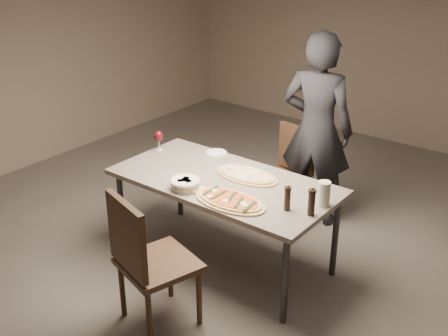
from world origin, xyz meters
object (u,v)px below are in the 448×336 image
Objects in this scene: zucchini_pizza at (230,200)px; ham_pizza at (247,175)px; bread_basket at (185,183)px; chair_far at (289,168)px; pepper_mill_left at (287,198)px; carafe at (324,194)px; dining_table at (224,186)px; chair_near at (145,256)px; diner at (317,130)px.

ham_pizza is (-0.16, 0.43, -0.00)m from zucchini_pizza.
chair_far is (0.14, 1.29, -0.30)m from bread_basket.
zucchini_pizza is 2.96× the size of pepper_mill_left.
carafe is 1.26m from chair_far.
ham_pizza is 2.95× the size of carafe.
dining_table is 1.00m from chair_far.
pepper_mill_left reaches higher than chair_far.
ham_pizza is 2.78× the size of pepper_mill_left.
dining_table is 0.20m from ham_pizza.
pepper_mill_left is 1.06m from chair_near.
carafe reaches higher than bread_basket.
carafe reaches higher than ham_pizza.
carafe reaches higher than zucchini_pizza.
chair_far is 0.50× the size of diner.
zucchini_pizza is 0.58× the size of chair_near.
zucchini_pizza is 0.43m from pepper_mill_left.
zucchini_pizza is at bearing -46.05° from dining_table.
chair_near reaches higher than ham_pizza.
pepper_mill_left is at bearing 97.98° from diner.
dining_table is at bearing 67.32° from bread_basket.
chair_far is at bearing 108.68° from chair_near.
zucchini_pizza is 0.66× the size of chair_far.
chair_far is (-0.08, 1.95, -0.07)m from chair_near.
bread_basket is at bearing -157.05° from carafe.
pepper_mill_left reaches higher than bread_basket.
ham_pizza is at bearing 153.32° from pepper_mill_left.
pepper_mill_left reaches higher than zucchini_pizza.
pepper_mill_left is at bearing 72.37° from chair_near.
ham_pizza is at bearing 71.48° from diner.
diner is at bearing 75.25° from zucchini_pizza.
pepper_mill_left is (0.66, -0.12, 0.15)m from dining_table.
ham_pizza is 0.53m from bread_basket.
ham_pizza is 0.73m from carafe.
chair_near is at bearing 100.30° from chair_far.
chair_near is 1.95m from chair_far.
ham_pizza is at bearing 53.93° from dining_table.
carafe is (0.83, 0.09, 0.15)m from dining_table.
dining_table is 1.77× the size of chair_near.
chair_near is at bearing -123.92° from pepper_mill_left.
chair_far is at bearing 15.13° from diner.
chair_far reaches higher than zucchini_pizza.
carafe is 0.21× the size of chair_far.
ham_pizza is at bearing 105.21° from chair_far.
dining_table is at bearing 169.48° from pepper_mill_left.
chair_far is at bearing 132.98° from carafe.
chair_near is 0.57× the size of diner.
bread_basket is 0.23× the size of chair_near.
chair_far is (-0.82, 0.88, -0.34)m from carafe.
carafe reaches higher than chair_far.
chair_far is at bearing 120.72° from pepper_mill_left.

